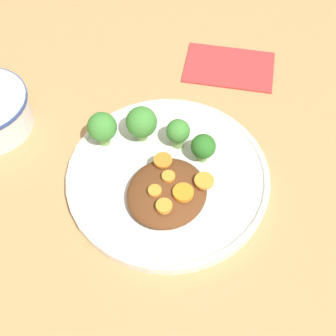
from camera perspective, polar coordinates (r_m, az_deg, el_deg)
name	(u,v)px	position (r m, az deg, el deg)	size (l,w,h in m)	color
ground_plane	(168,180)	(0.67, 0.00, -1.50)	(4.00, 4.00, 0.00)	tan
plate	(168,176)	(0.66, 0.00, -1.00)	(0.29, 0.29, 0.02)	silver
stew_mound	(167,193)	(0.63, -0.14, -3.01)	(0.11, 0.11, 0.03)	#5B3319
broccoli_floret_0	(203,147)	(0.65, 4.32, 2.56)	(0.04, 0.04, 0.05)	#759E51
broccoli_floret_1	(102,127)	(0.67, -8.00, 4.92)	(0.04, 0.04, 0.06)	#759E51
broccoli_floret_2	(142,123)	(0.67, -3.25, 5.54)	(0.05, 0.05, 0.06)	#7FA85B
broccoli_floret_3	(178,132)	(0.67, 1.23, 4.37)	(0.03, 0.03, 0.05)	#759E51
carrot_slice_0	(163,161)	(0.64, -0.68, 0.88)	(0.03, 0.03, 0.00)	orange
carrot_slice_1	(206,179)	(0.62, 4.60, -1.32)	(0.03, 0.03, 0.00)	orange
carrot_slice_2	(168,177)	(0.62, 0.05, -1.04)	(0.02, 0.02, 0.01)	orange
carrot_slice_3	(155,191)	(0.61, -1.62, -2.80)	(0.02, 0.02, 0.01)	orange
carrot_slice_4	(183,193)	(0.61, 1.86, -3.01)	(0.03, 0.03, 0.01)	orange
carrot_slice_5	(164,206)	(0.60, -0.49, -4.67)	(0.02, 0.02, 0.01)	orange
napkin	(229,67)	(0.83, 7.47, 12.17)	(0.18, 0.15, 0.01)	#B73333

